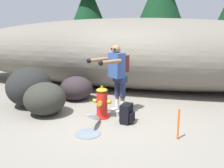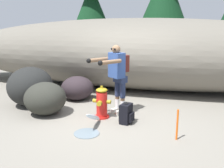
{
  "view_description": "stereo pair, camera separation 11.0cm",
  "coord_description": "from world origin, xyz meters",
  "px_view_note": "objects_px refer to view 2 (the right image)",
  "views": [
    {
      "loc": [
        1.54,
        -5.3,
        2.12
      ],
      "look_at": [
        -0.0,
        0.31,
        0.75
      ],
      "focal_mm": 40.23,
      "sensor_mm": 36.0,
      "label": 1
    },
    {
      "loc": [
        1.64,
        -5.27,
        2.12
      ],
      "look_at": [
        -0.0,
        0.31,
        0.75
      ],
      "focal_mm": 40.23,
      "sensor_mm": 36.0,
      "label": 2
    }
  ],
  "objects_px": {
    "utility_worker": "(117,71)",
    "boulder_small": "(77,88)",
    "spare_backpack": "(126,114)",
    "boulder_large": "(30,86)",
    "survey_stake": "(177,125)",
    "boulder_mid": "(45,98)",
    "fire_hydrant": "(102,103)"
  },
  "relations": [
    {
      "from": "fire_hydrant",
      "to": "survey_stake",
      "type": "bearing_deg",
      "value": -22.44
    },
    {
      "from": "utility_worker",
      "to": "boulder_large",
      "type": "relative_size",
      "value": 1.33
    },
    {
      "from": "survey_stake",
      "to": "boulder_mid",
      "type": "bearing_deg",
      "value": 169.84
    },
    {
      "from": "utility_worker",
      "to": "boulder_small",
      "type": "xyz_separation_m",
      "value": [
        -1.41,
        0.8,
        -0.71
      ]
    },
    {
      "from": "boulder_small",
      "to": "boulder_large",
      "type": "bearing_deg",
      "value": -140.28
    },
    {
      "from": "utility_worker",
      "to": "spare_backpack",
      "type": "relative_size",
      "value": 3.56
    },
    {
      "from": "spare_backpack",
      "to": "boulder_large",
      "type": "distance_m",
      "value": 2.84
    },
    {
      "from": "boulder_large",
      "to": "fire_hydrant",
      "type": "bearing_deg",
      "value": -9.61
    },
    {
      "from": "boulder_small",
      "to": "survey_stake",
      "type": "xyz_separation_m",
      "value": [
        2.88,
        -1.9,
        -0.04
      ]
    },
    {
      "from": "boulder_mid",
      "to": "survey_stake",
      "type": "relative_size",
      "value": 1.68
    },
    {
      "from": "fire_hydrant",
      "to": "spare_backpack",
      "type": "distance_m",
      "value": 0.67
    },
    {
      "from": "spare_backpack",
      "to": "boulder_large",
      "type": "xyz_separation_m",
      "value": [
        -2.77,
        0.54,
        0.3
      ]
    },
    {
      "from": "boulder_mid",
      "to": "boulder_small",
      "type": "height_order",
      "value": "boulder_mid"
    },
    {
      "from": "utility_worker",
      "to": "survey_stake",
      "type": "xyz_separation_m",
      "value": [
        1.47,
        -1.1,
        -0.75
      ]
    },
    {
      "from": "utility_worker",
      "to": "survey_stake",
      "type": "relative_size",
      "value": 2.79
    },
    {
      "from": "fire_hydrant",
      "to": "boulder_small",
      "type": "relative_size",
      "value": 0.81
    },
    {
      "from": "boulder_mid",
      "to": "boulder_small",
      "type": "bearing_deg",
      "value": 79.92
    },
    {
      "from": "spare_backpack",
      "to": "boulder_large",
      "type": "relative_size",
      "value": 0.37
    },
    {
      "from": "boulder_large",
      "to": "boulder_small",
      "type": "height_order",
      "value": "boulder_large"
    },
    {
      "from": "spare_backpack",
      "to": "boulder_mid",
      "type": "height_order",
      "value": "boulder_mid"
    },
    {
      "from": "boulder_large",
      "to": "boulder_small",
      "type": "distance_m",
      "value": 1.3
    },
    {
      "from": "boulder_mid",
      "to": "survey_stake",
      "type": "distance_m",
      "value": 3.17
    },
    {
      "from": "boulder_large",
      "to": "survey_stake",
      "type": "bearing_deg",
      "value": -15.55
    },
    {
      "from": "utility_worker",
      "to": "boulder_small",
      "type": "distance_m",
      "value": 1.77
    },
    {
      "from": "fire_hydrant",
      "to": "spare_backpack",
      "type": "height_order",
      "value": "fire_hydrant"
    },
    {
      "from": "fire_hydrant",
      "to": "boulder_mid",
      "type": "bearing_deg",
      "value": -173.57
    },
    {
      "from": "utility_worker",
      "to": "spare_backpack",
      "type": "xyz_separation_m",
      "value": [
        0.37,
        -0.56,
        -0.84
      ]
    },
    {
      "from": "boulder_large",
      "to": "survey_stake",
      "type": "height_order",
      "value": "boulder_large"
    },
    {
      "from": "boulder_large",
      "to": "spare_backpack",
      "type": "bearing_deg",
      "value": -11.06
    },
    {
      "from": "fire_hydrant",
      "to": "boulder_small",
      "type": "xyz_separation_m",
      "value": [
        -1.15,
        1.19,
        -0.01
      ]
    },
    {
      "from": "boulder_large",
      "to": "boulder_small",
      "type": "xyz_separation_m",
      "value": [
        0.99,
        0.82,
        -0.18
      ]
    },
    {
      "from": "boulder_mid",
      "to": "utility_worker",
      "type": "bearing_deg",
      "value": 18.06
    }
  ]
}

